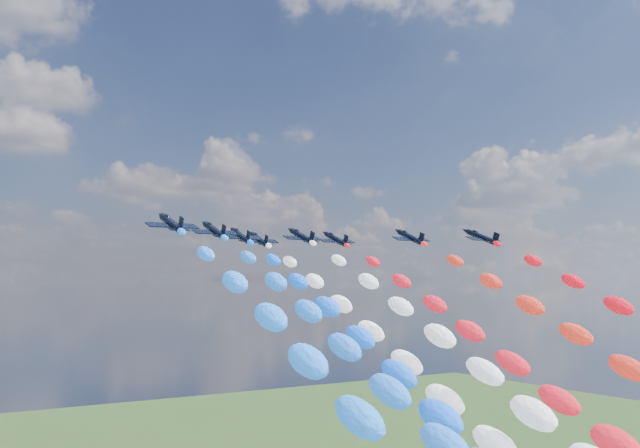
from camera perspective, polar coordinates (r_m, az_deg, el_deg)
jet_0 at (r=119.58m, az=-11.37°, el=0.07°), size 8.49×11.42×6.05m
jet_1 at (r=135.51m, az=-8.14°, el=-0.47°), size 8.37×11.33×6.05m
jet_2 at (r=151.30m, az=-6.14°, el=-0.88°), size 8.79×11.63×6.05m
jet_3 at (r=153.08m, az=-1.43°, el=-0.94°), size 8.62×11.52×6.05m
jet_4 at (r=165.35m, az=-4.71°, el=-1.17°), size 9.01×11.79×6.05m
trail_4 at (r=113.81m, az=11.35°, el=-16.06°), size 5.72×127.85×67.14m
jet_5 at (r=164.39m, az=1.22°, el=-1.17°), size 8.27×11.26×6.05m
trail_5 at (r=117.83m, az=19.87°, el=-15.48°), size 5.72×127.85×67.14m
jet_6 at (r=157.86m, az=6.94°, el=-1.01°), size 8.73×11.59×6.05m
jet_7 at (r=159.95m, az=12.31°, el=-0.99°), size 8.94×11.74×6.05m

